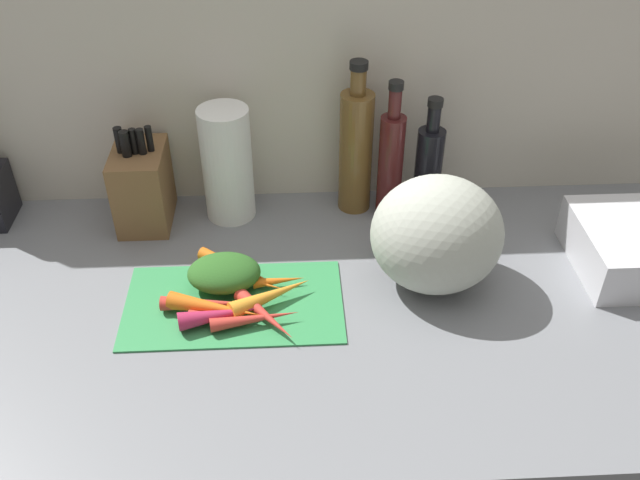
{
  "coord_description": "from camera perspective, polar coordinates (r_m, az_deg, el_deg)",
  "views": [
    {
      "loc": [
        -2.16,
        -96.74,
        87.74
      ],
      "look_at": [
        2.9,
        1.11,
        13.34
      ],
      "focal_mm": 38.59,
      "sensor_mm": 36.0,
      "label": 1
    }
  ],
  "objects": [
    {
      "name": "winter_squash",
      "position": [
        1.3,
        9.64,
        0.46
      ],
      "size": [
        24.8,
        22.85,
        22.43
      ],
      "primitive_type": "ellipsoid",
      "color": "#B2B7A8",
      "rests_on": "ground_plane"
    },
    {
      "name": "carrot_7",
      "position": [
        1.28,
        -4.08,
        -4.6
      ],
      "size": [
        16.09,
        11.01,
        3.48
      ],
      "primitive_type": "cone",
      "rotation": [
        0.0,
        1.57,
        0.51
      ],
      "color": "orange",
      "rests_on": "cutting_board"
    },
    {
      "name": "dish_rack",
      "position": [
        1.49,
        24.8,
        -0.52
      ],
      "size": [
        23.43,
        23.8,
        9.45
      ],
      "primitive_type": "cube",
      "color": "silver",
      "rests_on": "ground_plane"
    },
    {
      "name": "ground_plane",
      "position": [
        1.32,
        -1.24,
        -5.48
      ],
      "size": [
        170.0,
        80.0,
        3.0
      ],
      "primitive_type": "cube",
      "color": "slate"
    },
    {
      "name": "cutting_board",
      "position": [
        1.3,
        -7.16,
        -5.21
      ],
      "size": [
        40.78,
        22.91,
        0.8
      ],
      "primitive_type": "cube",
      "color": "#338C4C",
      "rests_on": "ground_plane"
    },
    {
      "name": "carrot_4",
      "position": [
        1.26,
        -8.21,
        -6.33
      ],
      "size": [
        11.92,
        3.41,
        2.17
      ],
      "primitive_type": "cone",
      "rotation": [
        0.0,
        1.57,
        -0.11
      ],
      "color": "red",
      "rests_on": "cutting_board"
    },
    {
      "name": "carrot_2",
      "position": [
        1.24,
        -5.42,
        -6.52
      ],
      "size": [
        16.27,
        5.2,
        2.57
      ],
      "primitive_type": "cone",
      "rotation": [
        0.0,
        1.57,
        0.17
      ],
      "color": "red",
      "rests_on": "cutting_board"
    },
    {
      "name": "carrot_9",
      "position": [
        1.33,
        -6.44,
        -3.25
      ],
      "size": [
        16.8,
        8.88,
        2.47
      ],
      "primitive_type": "cone",
      "rotation": [
        0.0,
        1.57,
        -0.39
      ],
      "color": "orange",
      "rests_on": "cutting_board"
    },
    {
      "name": "bottle_0",
      "position": [
        1.48,
        2.99,
        7.53
      ],
      "size": [
        7.21,
        7.21,
        34.25
      ],
      "color": "brown",
      "rests_on": "ground_plane"
    },
    {
      "name": "wall_back",
      "position": [
        1.47,
        -1.94,
        14.07
      ],
      "size": [
        170.0,
        3.0,
        60.0
      ],
      "primitive_type": "cube",
      "color": "beige",
      "rests_on": "ground_plane"
    },
    {
      "name": "carrot_8",
      "position": [
        1.28,
        -9.31,
        -5.22
      ],
      "size": [
        17.27,
        3.66,
        2.77
      ],
      "primitive_type": "cone",
      "rotation": [
        0.0,
        1.57,
        -0.05
      ],
      "color": "red",
      "rests_on": "cutting_board"
    },
    {
      "name": "carrot_6",
      "position": [
        1.35,
        -6.87,
        -2.31
      ],
      "size": [
        16.24,
        12.34,
        2.67
      ],
      "primitive_type": "cone",
      "rotation": [
        0.0,
        1.57,
        -0.6
      ],
      "color": "orange",
      "rests_on": "cutting_board"
    },
    {
      "name": "bottle_1",
      "position": [
        1.47,
        5.88,
        6.41
      ],
      "size": [
        5.38,
        5.38,
        31.34
      ],
      "color": "#471919",
      "rests_on": "ground_plane"
    },
    {
      "name": "carrot_0",
      "position": [
        1.27,
        -8.76,
        -5.55
      ],
      "size": [
        17.67,
        8.13,
        3.5
      ],
      "primitive_type": "cone",
      "rotation": [
        0.0,
        1.57,
        -0.28
      ],
      "color": "orange",
      "rests_on": "cutting_board"
    },
    {
      "name": "carrot_3",
      "position": [
        1.32,
        -3.43,
        -3.39
      ],
      "size": [
        10.18,
        3.3,
        2.07
      ],
      "primitive_type": "cone",
      "rotation": [
        0.0,
        1.57,
        0.13
      ],
      "color": "orange",
      "rests_on": "cutting_board"
    },
    {
      "name": "carrot_5",
      "position": [
        1.25,
        -4.56,
        -6.24
      ],
      "size": [
        11.79,
        13.78,
        2.75
      ],
      "primitive_type": "cone",
      "rotation": [
        0.0,
        1.57,
        -0.9
      ],
      "color": "red",
      "rests_on": "cutting_board"
    },
    {
      "name": "carrot_1",
      "position": [
        1.25,
        -8.34,
        -6.16
      ],
      "size": [
        15.05,
        6.35,
        3.46
      ],
      "primitive_type": "cone",
      "rotation": [
        0.0,
        1.57,
        0.2
      ],
      "color": "#B2264C",
      "rests_on": "cutting_board"
    },
    {
      "name": "bottle_2",
      "position": [
        1.5,
        8.97,
        5.91
      ],
      "size": [
        5.89,
        5.89,
        27.25
      ],
      "color": "black",
      "rests_on": "ground_plane"
    },
    {
      "name": "carrot_greens_pile",
      "position": [
        1.32,
        -7.96,
        -2.72
      ],
      "size": [
        13.94,
        10.72,
        5.9
      ],
      "primitive_type": "ellipsoid",
      "color": "#2D6023",
      "rests_on": "cutting_board"
    },
    {
      "name": "knife_block",
      "position": [
        1.51,
        -14.5,
        4.39
      ],
      "size": [
        10.73,
        15.55,
        22.56
      ],
      "color": "brown",
      "rests_on": "ground_plane"
    },
    {
      "name": "paper_towel_roll",
      "position": [
        1.47,
        -7.71,
        6.24
      ],
      "size": [
        10.7,
        10.7,
        25.32
      ],
      "primitive_type": "cylinder",
      "color": "white",
      "rests_on": "ground_plane"
    }
  ]
}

